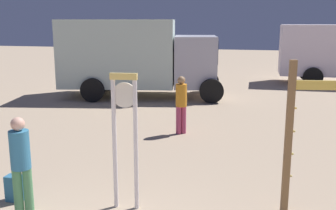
# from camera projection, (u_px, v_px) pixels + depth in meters

# --- Properties ---
(standing_clock) EXTENTS (0.43, 0.13, 2.21)m
(standing_clock) POSITION_uv_depth(u_px,v_px,m) (125.00, 128.00, 6.18)
(standing_clock) COLOR white
(standing_clock) RESTS_ON ground_plane
(arrow_sign) EXTENTS (1.01, 0.35, 2.43)m
(arrow_sign) POSITION_uv_depth(u_px,v_px,m) (311.00, 115.00, 5.96)
(arrow_sign) COLOR #976E43
(arrow_sign) RESTS_ON ground_plane
(person_near_clock) EXTENTS (0.30, 0.30, 1.57)m
(person_near_clock) POSITION_uv_depth(u_px,v_px,m) (21.00, 161.00, 6.05)
(person_near_clock) COLOR #51905C
(person_near_clock) RESTS_ON ground_plane
(backpack) EXTENTS (0.28, 0.23, 0.44)m
(backpack) POSITION_uv_depth(u_px,v_px,m) (15.00, 188.00, 6.66)
(backpack) COLOR teal
(backpack) RESTS_ON ground_plane
(person_distant) EXTENTS (0.30, 0.30, 1.56)m
(person_distant) POSITION_uv_depth(u_px,v_px,m) (181.00, 102.00, 10.51)
(person_distant) COLOR #B63F64
(person_distant) RESTS_ON ground_plane
(box_truck_near) EXTENTS (6.67, 3.67, 3.05)m
(box_truck_near) POSITION_uv_depth(u_px,v_px,m) (135.00, 55.00, 15.69)
(box_truck_near) COLOR silver
(box_truck_near) RESTS_ON ground_plane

